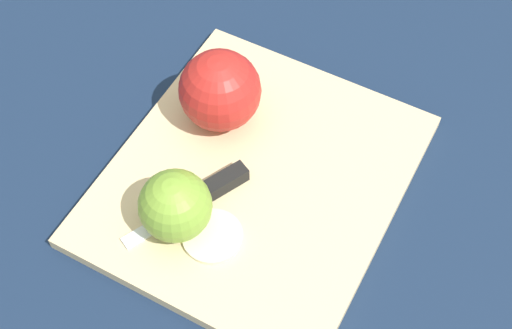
# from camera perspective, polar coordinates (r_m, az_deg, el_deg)

# --- Properties ---
(ground_plane) EXTENTS (4.00, 4.00, 0.00)m
(ground_plane) POSITION_cam_1_polar(r_m,az_deg,el_deg) (0.74, -0.00, -1.50)
(ground_plane) COLOR #14233D
(cutting_board) EXTENTS (0.33, 0.29, 0.01)m
(cutting_board) POSITION_cam_1_polar(r_m,az_deg,el_deg) (0.73, -0.00, -1.20)
(cutting_board) COLOR #D1B789
(cutting_board) RESTS_ON ground_plane
(apple_half_left) EXTENTS (0.09, 0.09, 0.09)m
(apple_half_left) POSITION_cam_1_polar(r_m,az_deg,el_deg) (0.74, -2.88, 5.95)
(apple_half_left) COLOR red
(apple_half_left) RESTS_ON cutting_board
(apple_half_right) EXTENTS (0.07, 0.07, 0.07)m
(apple_half_right) POSITION_cam_1_polar(r_m,az_deg,el_deg) (0.67, -6.49, -3.32)
(apple_half_right) COLOR olive
(apple_half_right) RESTS_ON cutting_board
(knife) EXTENTS (0.13, 0.07, 0.02)m
(knife) POSITION_cam_1_polar(r_m,az_deg,el_deg) (0.71, -3.73, -2.12)
(knife) COLOR silver
(knife) RESTS_ON cutting_board
(apple_slice) EXTENTS (0.06, 0.06, 0.01)m
(apple_slice) POSITION_cam_1_polar(r_m,az_deg,el_deg) (0.69, -3.51, -5.74)
(apple_slice) COLOR beige
(apple_slice) RESTS_ON cutting_board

